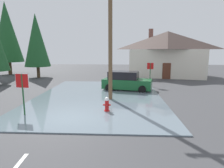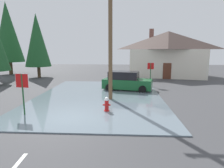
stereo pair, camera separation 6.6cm
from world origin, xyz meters
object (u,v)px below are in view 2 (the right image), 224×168
Objects in this scene: house at (168,53)px; pine_tree_mid_left at (8,32)px; fire_hydrant at (107,105)px; pine_tree_short_left at (37,40)px; utility_pole at (110,35)px; stop_sign_far at (151,70)px; stop_sign_near at (22,86)px; parked_car at (126,81)px.

pine_tree_mid_left reaches higher than house.
fire_hydrant is 18.27m from house.
pine_tree_mid_left is at bearing 132.55° from fire_hydrant.
utility_pole is at bearing -47.98° from pine_tree_short_left.
stop_sign_far is (3.66, 8.47, 1.23)m from fire_hydrant.
house is at bearing -1.66° from pine_tree_mid_left.
pine_tree_short_left is (-10.23, 11.35, 0.25)m from utility_pole.
stop_sign_near is at bearing -130.93° from stop_sign_far.
utility_pole reaches higher than pine_tree_short_left.
pine_tree_mid_left is at bearing 178.34° from house.
house reaches higher than stop_sign_near.
stop_sign_far is 3.31m from parked_car.
stop_sign_near is 0.27× the size of utility_pole.
utility_pole reaches higher than house.
fire_hydrant is 18.01m from pine_tree_short_left.
house is (7.09, 16.62, 2.74)m from fire_hydrant.
pine_tree_mid_left is (-17.11, 10.90, 5.35)m from parked_car.
stop_sign_far is 0.23× the size of pine_tree_mid_left.
pine_tree_mid_left reaches higher than utility_pole.
stop_sign_near is at bearing -69.17° from pine_tree_short_left.
utility_pole reaches higher than parked_car.
stop_sign_near is 21.92m from pine_tree_mid_left.
utility_pole is 3.73× the size of stop_sign_far.
pine_tree_short_left reaches higher than house.
stop_sign_far is at bearing -112.83° from house.
house is at bearing 56.59° from stop_sign_near.
pine_tree_short_left is (-13.85, 5.72, 3.16)m from stop_sign_far.
stop_sign_far is at bearing -24.29° from pine_tree_mid_left.
parked_car is at bearing 51.90° from stop_sign_near.
pine_tree_short_left reaches higher than parked_car.
stop_sign_far is at bearing 57.24° from utility_pole.
stop_sign_near is 21.02m from house.
parked_car is 20.98m from pine_tree_mid_left.
stop_sign_far is 0.21× the size of house.
fire_hydrant is 5.02m from utility_pole.
stop_sign_far is (3.62, 5.63, -2.91)m from utility_pole.
pine_tree_short_left is at bearing 110.83° from stop_sign_near.
fire_hydrant is at bearing 11.29° from stop_sign_near.
utility_pole is (4.49, 3.73, 2.90)m from stop_sign_near.
utility_pole is 1.07× the size of pine_tree_short_left.
parked_car is at bearing -119.73° from house.
pine_tree_mid_left is (-15.86, 17.28, 5.72)m from fire_hydrant.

